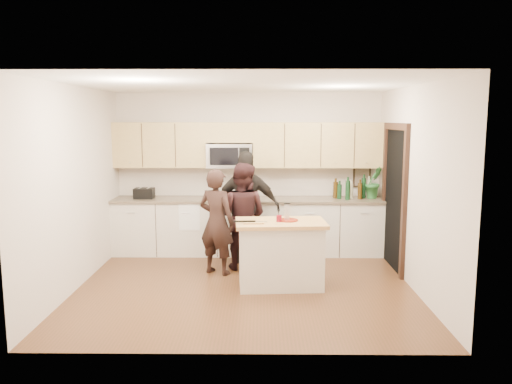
{
  "coord_description": "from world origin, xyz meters",
  "views": [
    {
      "loc": [
        0.22,
        -6.55,
        2.26
      ],
      "look_at": [
        0.15,
        0.35,
        1.25
      ],
      "focal_mm": 35.0,
      "sensor_mm": 36.0,
      "label": 1
    }
  ],
  "objects_px": {
    "woman_right": "(247,208)",
    "woman_left": "(217,222)",
    "toaster": "(144,193)",
    "woman_center": "(242,216)",
    "island": "(280,253)"
  },
  "relations": [
    {
      "from": "woman_left",
      "to": "woman_center",
      "type": "distance_m",
      "value": 0.45
    },
    {
      "from": "woman_right",
      "to": "woman_left",
      "type": "bearing_deg",
      "value": 61.39
    },
    {
      "from": "toaster",
      "to": "woman_right",
      "type": "height_order",
      "value": "woman_right"
    },
    {
      "from": "woman_left",
      "to": "woman_right",
      "type": "xyz_separation_m",
      "value": [
        0.43,
        0.58,
        0.11
      ]
    },
    {
      "from": "toaster",
      "to": "woman_center",
      "type": "height_order",
      "value": "woman_center"
    },
    {
      "from": "toaster",
      "to": "woman_right",
      "type": "relative_size",
      "value": 0.18
    },
    {
      "from": "woman_center",
      "to": "woman_left",
      "type": "bearing_deg",
      "value": 54.45
    },
    {
      "from": "island",
      "to": "woman_center",
      "type": "distance_m",
      "value": 1.04
    },
    {
      "from": "toaster",
      "to": "woman_right",
      "type": "distance_m",
      "value": 1.82
    },
    {
      "from": "island",
      "to": "woman_right",
      "type": "height_order",
      "value": "woman_right"
    },
    {
      "from": "toaster",
      "to": "woman_center",
      "type": "bearing_deg",
      "value": -27.08
    },
    {
      "from": "island",
      "to": "toaster",
      "type": "relative_size",
      "value": 3.87
    },
    {
      "from": "woman_right",
      "to": "woman_center",
      "type": "bearing_deg",
      "value": 85.88
    },
    {
      "from": "woman_left",
      "to": "island",
      "type": "bearing_deg",
      "value": 175.71
    },
    {
      "from": "toaster",
      "to": "woman_left",
      "type": "xyz_separation_m",
      "value": [
        1.31,
        -1.12,
        -0.25
      ]
    }
  ]
}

